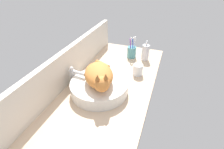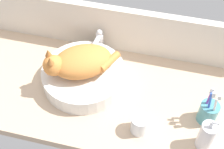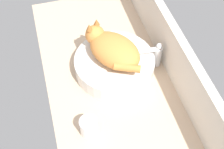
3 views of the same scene
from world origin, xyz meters
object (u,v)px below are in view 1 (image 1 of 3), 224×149
cat (99,75)px  toothbrush_cup (132,52)px  soap_dispenser (145,52)px  water_glass (138,70)px  faucet (74,75)px  sink_basin (99,87)px

cat → toothbrush_cup: cat is taller
soap_dispenser → water_glass: size_ratio=2.03×
toothbrush_cup → water_glass: size_ratio=2.31×
faucet → water_glass: (26.47, -37.18, -3.79)cm
faucet → soap_dispenser: 63.64cm
sink_basin → faucet: faucet is taller
sink_basin → toothbrush_cup: size_ratio=1.93×
faucet → toothbrush_cup: size_ratio=0.73×
sink_basin → cat: size_ratio=1.20×
faucet → soap_dispenser: (51.20, -37.79, -0.64)cm
sink_basin → water_glass: (28.18, -18.34, -0.29)cm
soap_dispenser → toothbrush_cup: 11.86cm
toothbrush_cup → faucet: bearing=153.3°
sink_basin → water_glass: bearing=-33.1°
sink_basin → water_glass: water_glass is taller
soap_dispenser → sink_basin: bearing=160.3°
sink_basin → soap_dispenser: (52.92, -18.95, 2.86)cm
water_glass → faucet: bearing=125.4°
faucet → toothbrush_cup: bearing=-26.7°
sink_basin → cat: bearing=-145.4°
soap_dispenser → toothbrush_cup: size_ratio=0.88×
faucet → cat: bearing=-98.2°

